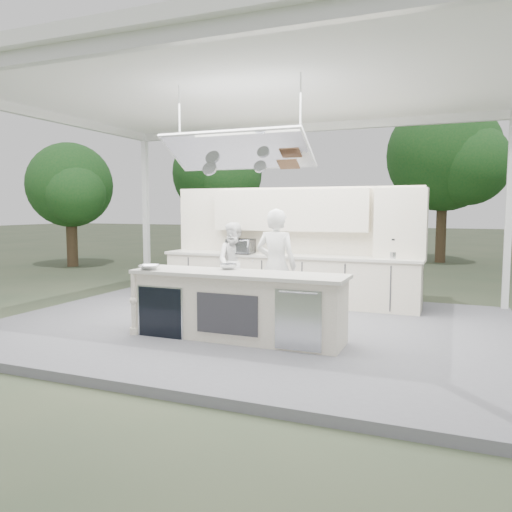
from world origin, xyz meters
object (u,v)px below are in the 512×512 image
at_px(back_counter, 287,279).
at_px(sous_chef, 235,263).
at_px(head_chef, 276,266).
at_px(demo_island, 236,305).

xyz_separation_m(back_counter, sous_chef, (-0.94, -0.35, 0.31)).
bearing_deg(back_counter, head_chef, -77.62).
height_order(head_chef, sous_chef, head_chef).
height_order(back_counter, sous_chef, sous_chef).
bearing_deg(demo_island, back_counter, 93.63).
relative_size(demo_island, sous_chef, 1.97).
xyz_separation_m(demo_island, head_chef, (0.18, 1.17, 0.44)).
bearing_deg(back_counter, demo_island, -86.37).
relative_size(demo_island, back_counter, 0.61).
bearing_deg(back_counter, sous_chef, -159.59).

